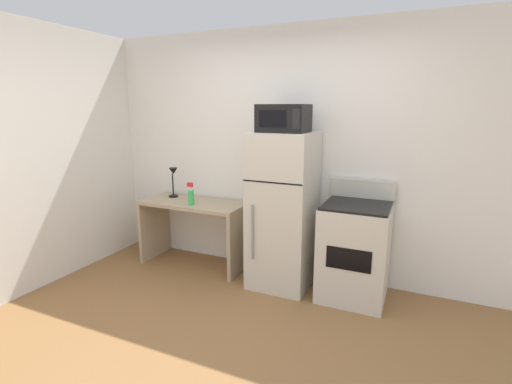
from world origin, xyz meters
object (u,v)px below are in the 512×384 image
desk (194,220)px  desk_lamp (173,177)px  refrigerator (283,211)px  oven_range (354,251)px  microwave (284,118)px  spray_bottle (191,196)px

desk → desk_lamp: (-0.32, 0.08, 0.46)m
desk_lamp → refrigerator: 1.43m
desk_lamp → oven_range: bearing=-2.9°
microwave → refrigerator: bearing=90.3°
spray_bottle → oven_range: (1.75, 0.11, -0.38)m
desk_lamp → oven_range: 2.20m
desk → spray_bottle: size_ratio=4.83×
desk_lamp → microwave: 1.58m
spray_bottle → desk: bearing=113.6°
desk → microwave: (1.09, -0.06, 1.16)m
desk_lamp → spray_bottle: (0.39, -0.22, -0.14)m
microwave → spray_bottle: bearing=-175.7°
microwave → desk: bearing=176.8°
refrigerator → oven_range: refrigerator is taller
spray_bottle → refrigerator: bearing=5.5°
desk_lamp → spray_bottle: bearing=-29.3°
spray_bottle → refrigerator: (1.03, 0.10, -0.07)m
desk → spray_bottle: (0.06, -0.14, 0.32)m
microwave → oven_range: (0.72, 0.03, -1.22)m
spray_bottle → microwave: microwave is taller
desk → oven_range: (1.81, -0.03, -0.06)m
desk_lamp → oven_range: size_ratio=0.32×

